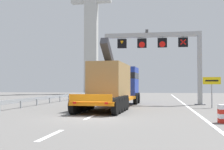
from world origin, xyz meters
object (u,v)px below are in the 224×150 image
Objects in this scene: heavy_haul_truck_orange at (116,84)px; exit_sign_yellow at (212,84)px; overhead_lane_gantry at (166,47)px; bridge_pylon_distant at (91,16)px.

heavy_haul_truck_orange is 7.96m from exit_sign_yellow.
overhead_lane_gantry reaches higher than heavy_haul_truck_orange.
bridge_pylon_distant is at bearing 116.67° from exit_sign_yellow.
exit_sign_yellow is (7.96, -0.15, -0.07)m from heavy_haul_truck_orange.
exit_sign_yellow is 45.18m from bridge_pylon_distant.
overhead_lane_gantry is 3.80× the size of exit_sign_yellow.
bridge_pylon_distant reaches higher than heavy_haul_truck_orange.
bridge_pylon_distant reaches higher than exit_sign_yellow.
heavy_haul_truck_orange is 5.60× the size of exit_sign_yellow.
exit_sign_yellow is at bearing -63.33° from bridge_pylon_distant.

